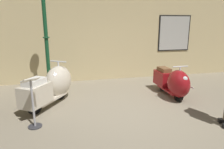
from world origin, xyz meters
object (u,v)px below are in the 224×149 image
(scooter_0, at_px, (52,85))
(scooter_1, at_px, (173,82))
(info_stanchion, at_px, (33,107))
(lamppost, at_px, (46,33))

(scooter_0, distance_m, scooter_1, 3.32)
(info_stanchion, bearing_deg, scooter_0, 75.80)
(lamppost, relative_size, info_stanchion, 3.00)
(scooter_1, relative_size, lamppost, 0.50)
(scooter_0, distance_m, info_stanchion, 1.28)
(scooter_0, bearing_deg, scooter_1, -62.66)
(scooter_0, height_order, info_stanchion, scooter_0)
(scooter_0, height_order, scooter_1, scooter_0)
(scooter_1, height_order, info_stanchion, info_stanchion)
(lamppost, bearing_deg, info_stanchion, -94.55)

